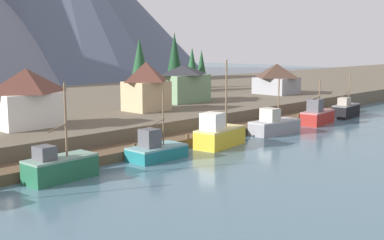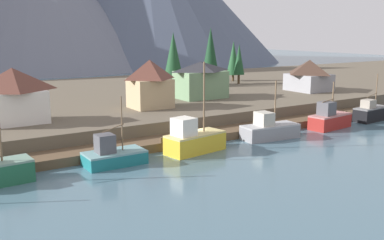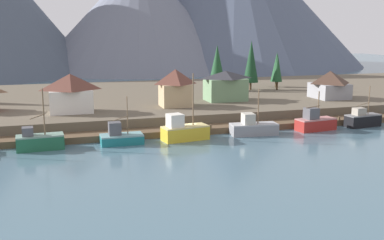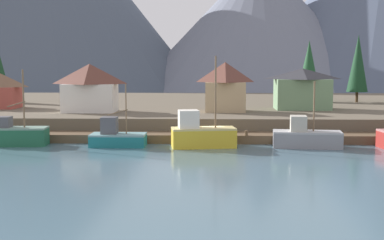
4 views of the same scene
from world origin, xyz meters
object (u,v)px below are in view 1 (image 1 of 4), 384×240
Objects in this scene: fishing_boat_grey at (274,125)px; house_white at (27,97)px; fishing_boat_yellow at (219,134)px; house_tan at (146,86)px; conifer_back_left at (201,65)px; fishing_boat_red at (317,115)px; conifer_near_right at (192,64)px; house_grey at (277,78)px; house_green at (183,83)px; conifer_mid_right at (140,63)px; fishing_boat_green at (60,167)px; fishing_boat_teal at (156,150)px; fishing_boat_black at (346,110)px; conifer_mid_left at (175,58)px.

fishing_boat_grey is 31.74m from house_white.
fishing_boat_yellow is 1.46× the size of house_tan.
conifer_back_left is at bearing 20.05° from house_white.
fishing_boat_red is 0.80× the size of conifer_near_right.
house_green is (-22.13, 3.31, 0.14)m from house_grey.
house_grey is 0.68× the size of conifer_mid_right.
house_tan is (24.08, 15.84, 4.87)m from fishing_boat_green.
house_white is at bearing -159.95° from conifer_back_left.
fishing_boat_red is 22.10m from house_grey.
fishing_boat_green is at bearing 172.91° from fishing_boat_red.
fishing_boat_grey reaches higher than fishing_boat_teal.
fishing_boat_red is at bearing -0.29° from fishing_boat_teal.
conifer_near_right is at bearing 65.41° from fishing_boat_red.
house_grey is (57.76, 16.59, 4.24)m from fishing_boat_green.
conifer_back_left is (-2.30, -4.89, -0.01)m from conifer_near_right.
house_grey is 0.88× the size of conifer_back_left.
house_white is (-48.51, 14.71, 4.70)m from fishing_boat_black.
house_white reaches higher than fishing_boat_green.
house_white is at bearing -155.49° from conifer_mid_left.
conifer_mid_left reaches higher than house_white.
house_white is (-27.57, 14.99, 4.77)m from fishing_boat_grey.
conifer_mid_right is at bearing 106.03° from fishing_boat_black.
fishing_boat_green is 16.27m from house_white.
conifer_mid_left is at bearing -158.88° from conifer_near_right.
fishing_boat_grey is (21.24, -0.19, 0.18)m from fishing_boat_teal.
fishing_boat_green is at bearing 179.49° from fishing_boat_teal.
house_white is 51.88m from conifer_back_left.
fishing_boat_black reaches higher than fishing_boat_red.
fishing_boat_black is at bearing -3.15° from fishing_boat_green.
conifer_mid_right is at bearing 172.75° from conifer_mid_left.
conifer_back_left is (14.44, -2.65, -0.88)m from conifer_mid_right.
fishing_boat_teal is at bearing -140.02° from conifer_near_right.
fishing_boat_teal is 21.24m from fishing_boat_grey.
fishing_boat_teal is 50.45m from conifer_mid_left.
house_white is at bearing -170.37° from house_green.
fishing_boat_teal is at bearing -128.51° from house_tan.
conifer_back_left reaches higher than house_tan.
fishing_boat_grey is at bearing -113.48° from conifer_mid_left.
house_tan is at bearing 3.41° from house_white.
house_tan is (-19.93, 16.07, 4.74)m from fishing_boat_red.
conifer_mid_right is (39.35, 35.14, 7.26)m from fishing_boat_green.
fishing_boat_yellow is at bearing -173.04° from fishing_boat_grey.
fishing_boat_green is 32.65m from fishing_boat_grey.
house_white is (-6.33, 14.80, 4.94)m from fishing_boat_teal.
fishing_boat_green is 67.70m from conifer_near_right.
fishing_boat_grey is 11.37m from fishing_boat_red.
conifer_back_left is at bearing 37.49° from fishing_boat_teal.
fishing_boat_yellow is 1.40× the size of house_grey.
fishing_boat_red is 0.99× the size of fishing_boat_black.
fishing_boat_grey is 0.93× the size of house_green.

